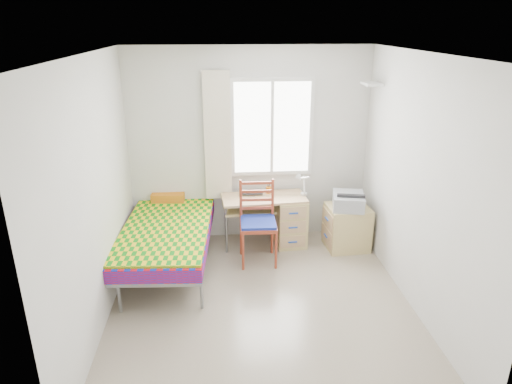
% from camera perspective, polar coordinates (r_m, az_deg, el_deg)
% --- Properties ---
extents(floor, '(3.50, 3.50, 0.00)m').
position_cam_1_polar(floor, '(5.08, 0.69, -13.85)').
color(floor, '#BCAD93').
rests_on(floor, ground).
extents(ceiling, '(3.50, 3.50, 0.00)m').
position_cam_1_polar(ceiling, '(4.20, 0.84, 16.89)').
color(ceiling, white).
rests_on(ceiling, wall_back).
extents(wall_back, '(3.20, 0.00, 3.20)m').
position_cam_1_polar(wall_back, '(6.14, -0.84, 5.74)').
color(wall_back, silver).
rests_on(wall_back, ground).
extents(wall_left, '(0.00, 3.50, 3.50)m').
position_cam_1_polar(wall_left, '(4.61, -19.46, -0.57)').
color(wall_left, silver).
rests_on(wall_left, ground).
extents(wall_right, '(0.00, 3.50, 3.50)m').
position_cam_1_polar(wall_right, '(4.89, 19.77, 0.58)').
color(wall_right, silver).
rests_on(wall_right, ground).
extents(window, '(1.10, 0.04, 1.30)m').
position_cam_1_polar(window, '(6.08, 2.01, 8.02)').
color(window, white).
rests_on(window, wall_back).
extents(curtain, '(0.35, 0.05, 1.70)m').
position_cam_1_polar(curtain, '(6.02, -4.82, 6.85)').
color(curtain, beige).
rests_on(curtain, wall_back).
extents(floating_shelf, '(0.20, 0.32, 0.03)m').
position_cam_1_polar(floating_shelf, '(5.93, 14.28, 12.98)').
color(floating_shelf, white).
rests_on(floating_shelf, wall_right).
extents(bed, '(1.17, 2.29, 0.97)m').
position_cam_1_polar(bed, '(5.80, -10.89, -4.32)').
color(bed, gray).
rests_on(bed, floor).
extents(desk, '(1.14, 0.58, 0.69)m').
position_cam_1_polar(desk, '(6.19, 3.63, -3.24)').
color(desk, tan).
rests_on(desk, floor).
extents(chair, '(0.46, 0.46, 1.04)m').
position_cam_1_polar(chair, '(5.68, 0.29, -3.22)').
color(chair, maroon).
rests_on(chair, floor).
extents(cabinet, '(0.57, 0.51, 0.59)m').
position_cam_1_polar(cabinet, '(6.21, 11.28, -4.34)').
color(cabinet, tan).
rests_on(cabinet, floor).
extents(printer, '(0.48, 0.53, 0.20)m').
position_cam_1_polar(printer, '(6.04, 11.46, -1.05)').
color(printer, '#ABAFB4').
rests_on(printer, cabinet).
extents(laptop, '(0.32, 0.21, 0.02)m').
position_cam_1_polar(laptop, '(6.08, -0.61, -0.35)').
color(laptop, black).
rests_on(laptop, desk).
extents(pen_cup, '(0.07, 0.07, 0.09)m').
position_cam_1_polar(pen_cup, '(6.16, 1.57, 0.26)').
color(pen_cup, orange).
rests_on(pen_cup, desk).
extents(task_lamp, '(0.21, 0.30, 0.35)m').
position_cam_1_polar(task_lamp, '(5.96, 5.71, 1.23)').
color(task_lamp, white).
rests_on(task_lamp, desk).
extents(book, '(0.23, 0.26, 0.02)m').
position_cam_1_polar(book, '(6.06, -0.67, -1.51)').
color(book, gray).
rests_on(book, desk).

